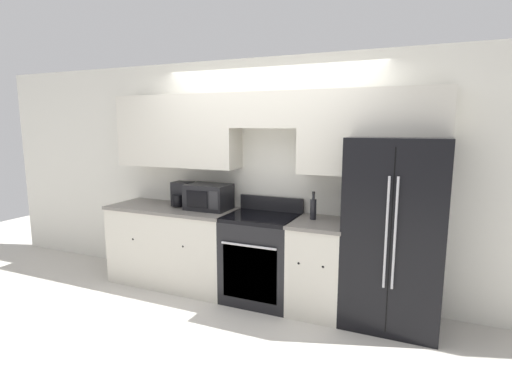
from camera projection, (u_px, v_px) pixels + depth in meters
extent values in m
plane|color=beige|center=(244.00, 310.00, 4.11)|extent=(12.00, 12.00, 0.00)
cube|color=silver|center=(269.00, 177.00, 4.49)|extent=(8.00, 0.06, 2.60)
cube|color=beige|center=(178.00, 131.00, 4.66)|extent=(1.52, 0.33, 0.82)
cube|color=beige|center=(268.00, 110.00, 4.17)|extent=(0.75, 0.33, 0.37)
cube|color=beige|center=(372.00, 133.00, 3.78)|extent=(1.39, 0.33, 0.82)
cube|color=beige|center=(174.00, 247.00, 4.74)|extent=(1.52, 0.62, 0.90)
cube|color=slate|center=(173.00, 208.00, 4.67)|extent=(1.54, 0.64, 0.03)
sphere|color=black|center=(133.00, 239.00, 4.58)|extent=(0.03, 0.03, 0.03)
sphere|color=black|center=(183.00, 246.00, 4.31)|extent=(0.03, 0.03, 0.03)
cube|color=beige|center=(319.00, 268.00, 4.04)|extent=(0.52, 0.62, 0.90)
cube|color=slate|center=(320.00, 223.00, 3.96)|extent=(0.55, 0.64, 0.03)
sphere|color=black|center=(299.00, 263.00, 3.79)|extent=(0.03, 0.03, 0.03)
sphere|color=black|center=(323.00, 267.00, 3.69)|extent=(0.03, 0.03, 0.03)
cube|color=black|center=(261.00, 260.00, 4.29)|extent=(0.75, 0.62, 0.89)
cube|color=black|center=(250.00, 273.00, 4.02)|extent=(0.60, 0.01, 0.57)
cube|color=black|center=(261.00, 218.00, 4.21)|extent=(0.75, 0.62, 0.04)
cube|color=black|center=(271.00, 204.00, 4.45)|extent=(0.75, 0.04, 0.16)
cylinder|color=silver|center=(248.00, 246.00, 3.95)|extent=(0.60, 0.02, 0.02)
cube|color=black|center=(394.00, 233.00, 3.72)|extent=(0.87, 0.71, 1.77)
cube|color=black|center=(390.00, 243.00, 3.41)|extent=(0.01, 0.01, 1.63)
cylinder|color=#B7B7BC|center=(386.00, 233.00, 3.38)|extent=(0.02, 0.02, 0.98)
cylinder|color=#B7B7BC|center=(395.00, 234.00, 3.36)|extent=(0.02, 0.02, 0.98)
cube|color=black|center=(209.00, 197.00, 4.51)|extent=(0.48, 0.35, 0.29)
cube|color=black|center=(197.00, 199.00, 4.37)|extent=(0.26, 0.01, 0.19)
cube|color=#262628|center=(214.00, 201.00, 4.28)|extent=(0.11, 0.01, 0.20)
cylinder|color=black|center=(313.00, 209.00, 4.03)|extent=(0.06, 0.06, 0.21)
cylinder|color=black|center=(313.00, 197.00, 4.01)|extent=(0.03, 0.03, 0.06)
cylinder|color=black|center=(314.00, 193.00, 4.01)|extent=(0.03, 0.03, 0.02)
cube|color=black|center=(183.00, 194.00, 4.74)|extent=(0.22, 0.19, 0.28)
cylinder|color=black|center=(178.00, 200.00, 4.65)|extent=(0.13, 0.13, 0.13)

